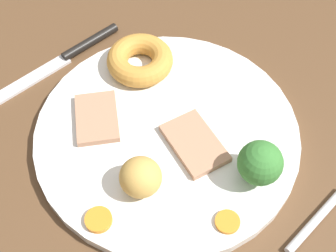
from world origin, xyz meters
The scene contains 11 objects.
dining_table centered at (0.00, 0.00, 1.80)cm, with size 120.00×84.00×3.60cm, color brown.
dinner_plate centered at (-0.17, 0.60, 4.30)cm, with size 29.98×29.98×1.40cm, color white.
meat_slice_main centered at (-3.60, 0.33, 5.40)cm, with size 7.58×4.80×0.80cm, color tan.
meat_slice_under centered at (6.83, 4.99, 5.40)cm, with size 6.88×4.71×0.80cm, color tan.
yorkshire_pudding centered at (8.95, -4.13, 6.30)cm, with size 8.16×8.16×2.59cm, color #C68938.
roast_potato_left centered at (-2.92, 7.59, 7.03)cm, with size 4.38×4.36×4.06cm, color tan.
carrot_coin_front centered at (-2.53, 13.20, 5.31)cm, with size 2.73×2.73×0.61cm, color orange.
carrot_coin_back centered at (-11.97, 4.64, 5.22)cm, with size 2.51×2.51×0.44cm, color orange.
broccoli_floret centered at (-10.95, -1.40, 7.89)cm, with size 4.67×4.67×5.29cm.
fork centered at (-18.07, 1.24, 3.99)cm, with size 2.19×15.30×0.90cm.
knife centered at (17.87, 0.04, 4.05)cm, with size 3.09×18.56×1.20cm.
Camera 1 is at (-20.18, 22.06, 47.84)cm, focal length 49.29 mm.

